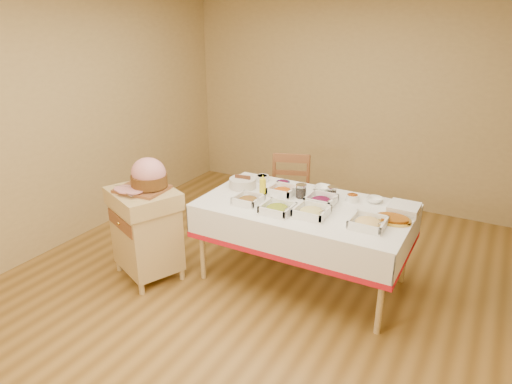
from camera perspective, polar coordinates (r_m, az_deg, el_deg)
room_shell at (r=3.70m, az=0.32°, el=5.41°), size 5.00×5.00×5.00m
dining_table at (r=4.08m, az=6.04°, el=-3.67°), size 1.82×1.02×0.76m
butcher_cart at (r=4.30m, az=-13.58°, el=-4.42°), size 0.76×0.70×0.86m
dining_chair at (r=4.83m, az=4.16°, el=-0.94°), size 0.54×0.52×0.95m
ham_on_board at (r=4.11m, az=-13.38°, el=1.88°), size 0.45×0.43×0.30m
serving_dish_a at (r=4.01m, az=-0.98°, el=-0.98°), size 0.23×0.23×0.10m
serving_dish_b at (r=3.84m, az=2.70°, el=-2.06°), size 0.25×0.25×0.10m
serving_dish_c at (r=3.80m, az=6.95°, el=-2.44°), size 0.26×0.26×0.11m
serving_dish_d at (r=3.69m, az=13.81°, el=-3.73°), size 0.27×0.27×0.10m
serving_dish_e at (r=4.22m, az=3.31°, el=0.17°), size 0.24×0.23×0.11m
serving_dish_f at (r=4.03m, az=8.13°, el=-1.04°), size 0.25×0.24×0.12m
small_bowl_left at (r=4.54m, az=0.79°, el=1.76°), size 0.13×0.13×0.06m
small_bowl_mid at (r=4.39m, az=3.39°, el=1.01°), size 0.13×0.13×0.06m
small_bowl_right at (r=4.15m, az=11.95°, el=-0.67°), size 0.12×0.12×0.06m
bowl_white_imported at (r=4.37m, az=8.34°, el=0.52°), size 0.17×0.17×0.04m
bowl_small_imported at (r=4.17m, az=14.59°, el=-0.95°), size 0.16×0.16×0.04m
preserve_jar_left at (r=4.15m, az=5.65°, el=0.04°), size 0.10×0.10×0.13m
preserve_jar_right at (r=4.17m, az=9.44°, el=-0.13°), size 0.09×0.09×0.11m
mustard_bottle at (r=4.18m, az=0.85°, el=0.75°), size 0.06×0.06×0.19m
bread_basket at (r=4.37m, az=-1.67°, el=1.16°), size 0.26×0.26×0.11m
plate_stack at (r=4.01m, az=18.01°, el=-2.01°), size 0.24×0.24×0.07m
brass_platter at (r=3.83m, az=16.69°, el=-3.28°), size 0.30×0.22×0.04m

